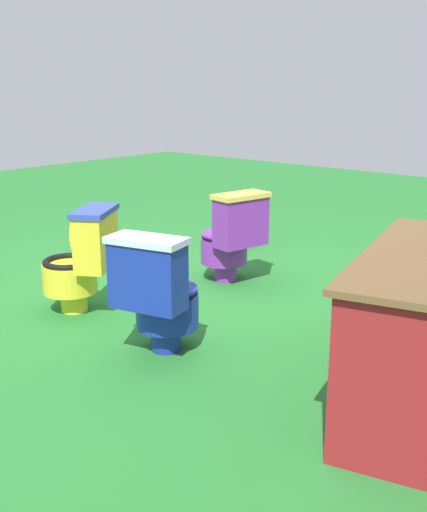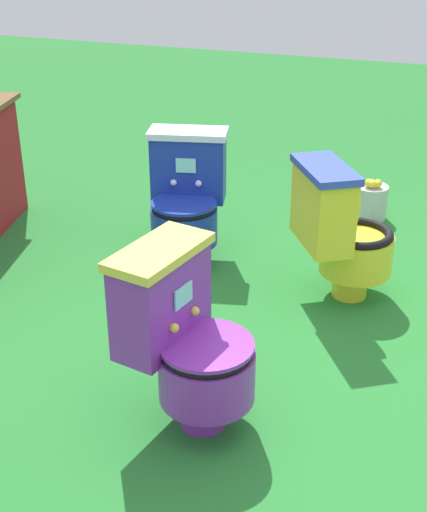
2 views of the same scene
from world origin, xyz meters
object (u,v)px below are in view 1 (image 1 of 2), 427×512
toilet_blue (159,294)px  small_crate (237,230)px  toilet_yellow (82,259)px  toilet_purple (231,237)px

toilet_blue → small_crate: 2.62m
toilet_blue → toilet_yellow: same height
toilet_purple → toilet_yellow: 1.22m
small_crate → toilet_purple: bearing=36.8°
toilet_yellow → small_crate: bearing=-23.3°
toilet_purple → small_crate: (-0.96, -0.72, -0.22)m
toilet_blue → small_crate: bearing=104.8°
toilet_purple → small_crate: toilet_purple is taller
toilet_blue → toilet_purple: bearing=98.3°
toilet_yellow → small_crate: (-2.13, -0.36, -0.23)m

